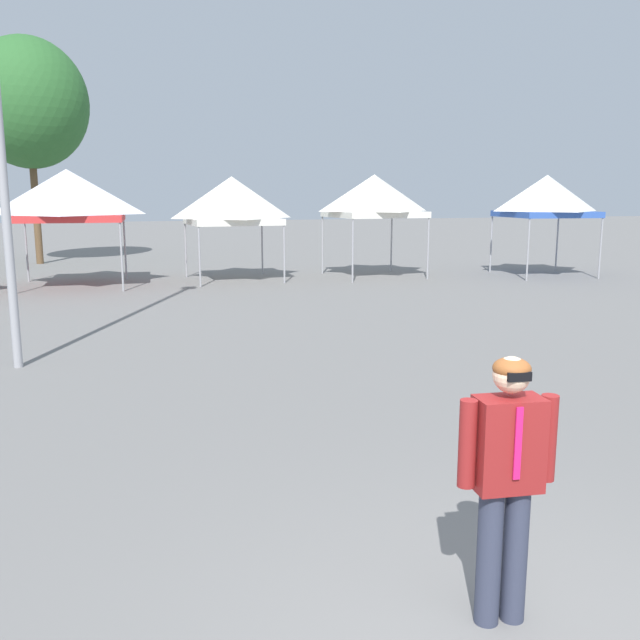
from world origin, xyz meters
The scene contains 6 objects.
canopy_tent_right_of_center centered at (-3.55, 18.71, 2.72)m, with size 3.30×3.30×3.49m.
canopy_tent_center centered at (1.38, 18.86, 2.56)m, with size 2.94×2.94×3.31m.
canopy_tent_behind_right centered at (6.09, 18.49, 2.70)m, with size 3.00×3.00×3.40m.
canopy_tent_behind_center centered at (11.83, 17.17, 2.69)m, with size 2.94×2.94×3.40m.
person_foreground centered at (0.08, 0.43, 1.03)m, with size 0.65×0.28×1.78m.
tree_behind_tents_right centered at (-5.24, 26.36, 6.21)m, with size 4.53×4.53×8.72m.
Camera 1 is at (-2.19, -3.11, 2.76)m, focal length 38.23 mm.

